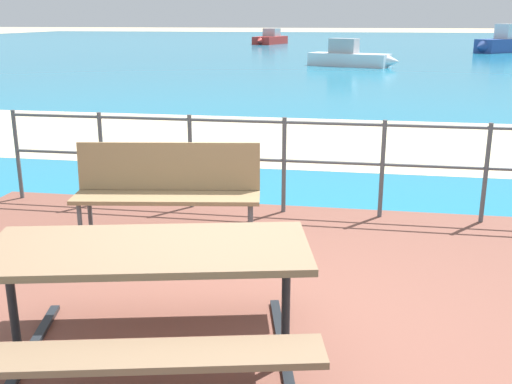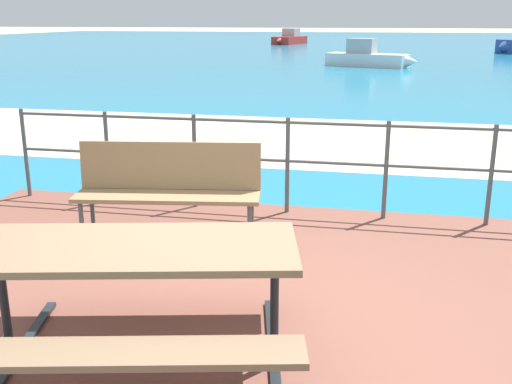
{
  "view_description": "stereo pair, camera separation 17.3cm",
  "coord_description": "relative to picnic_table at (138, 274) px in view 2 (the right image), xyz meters",
  "views": [
    {
      "loc": [
        0.72,
        -3.55,
        2.0
      ],
      "look_at": [
        -0.11,
        1.35,
        0.56
      ],
      "focal_mm": 42.29,
      "sensor_mm": 36.0,
      "label": 1
    },
    {
      "loc": [
        0.89,
        -3.52,
        2.0
      ],
      "look_at": [
        -0.11,
        1.35,
        0.56
      ],
      "focal_mm": 42.29,
      "sensor_mm": 36.0,
      "label": 2
    }
  ],
  "objects": [
    {
      "name": "ground_plane",
      "position": [
        0.38,
        0.62,
        -0.63
      ],
      "size": [
        240.0,
        240.0,
        0.0
      ],
      "primitive_type": "plane",
      "color": "tan"
    },
    {
      "name": "patio_paving",
      "position": [
        0.38,
        0.62,
        -0.6
      ],
      "size": [
        6.4,
        5.2,
        0.06
      ],
      "primitive_type": "cube",
      "color": "brown",
      "rests_on": "ground"
    },
    {
      "name": "sea_water",
      "position": [
        0.38,
        40.62,
        -0.63
      ],
      "size": [
        90.0,
        90.0,
        0.01
      ],
      "primitive_type": "cube",
      "color": "teal",
      "rests_on": "ground"
    },
    {
      "name": "beach_strip",
      "position": [
        0.38,
        7.17,
        -0.63
      ],
      "size": [
        54.02,
        4.65,
        0.01
      ],
      "primitive_type": "cube",
      "rotation": [
        0.0,
        0.0,
        -0.01
      ],
      "color": "beige",
      "rests_on": "ground"
    },
    {
      "name": "picnic_table",
      "position": [
        0.0,
        0.0,
        0.0
      ],
      "size": [
        2.05,
        1.86,
        0.75
      ],
      "rotation": [
        0.0,
        0.0,
        0.22
      ],
      "color": "#7A6047",
      "rests_on": "patio_paving"
    },
    {
      "name": "park_bench",
      "position": [
        -0.52,
        1.97,
        -0.04
      ],
      "size": [
        1.66,
        0.65,
        0.89
      ],
      "rotation": [
        0.0,
        0.0,
        0.15
      ],
      "color": "#8C704C",
      "rests_on": "patio_paving"
    },
    {
      "name": "railing_fence",
      "position": [
        0.38,
        3.01,
        0.04
      ],
      "size": [
        5.94,
        0.04,
        0.99
      ],
      "color": "#4C5156",
      "rests_on": "patio_paving"
    },
    {
      "name": "boat_near",
      "position": [
        0.64,
        23.47,
        -0.25
      ],
      "size": [
        3.93,
        2.2,
        1.14
      ],
      "rotation": [
        0.0,
        0.0,
        5.92
      ],
      "color": "silver",
      "rests_on": "sea_water"
    },
    {
      "name": "boat_far",
      "position": [
        -5.93,
        44.79,
        -0.22
      ],
      "size": [
        2.4,
        4.13,
        1.18
      ],
      "rotation": [
        0.0,
        0.0,
        4.42
      ],
      "color": "red",
      "rests_on": "sea_water"
    }
  ]
}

